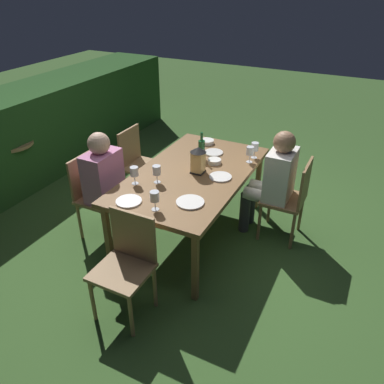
{
  "coord_description": "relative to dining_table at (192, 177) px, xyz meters",
  "views": [
    {
      "loc": [
        -2.95,
        -1.47,
        2.44
      ],
      "look_at": [
        0.0,
        0.0,
        0.51
      ],
      "focal_mm": 35.76,
      "sensor_mm": 36.0,
      "label": 1
    }
  ],
  "objects": [
    {
      "name": "chair_side_right_a",
      "position": [
        -0.4,
        0.9,
        -0.2
      ],
      "size": [
        0.42,
        0.4,
        0.87
      ],
      "color": "#937047",
      "rests_on": "ground"
    },
    {
      "name": "plate_c",
      "position": [
        0.03,
        -0.29,
        0.06
      ],
      "size": [
        0.21,
        0.21,
        0.01
      ],
      "primitive_type": "cylinder",
      "color": "white",
      "rests_on": "dining_table"
    },
    {
      "name": "wine_glass_c",
      "position": [
        0.59,
        -0.43,
        0.17
      ],
      "size": [
        0.08,
        0.08,
        0.17
      ],
      "color": "silver",
      "rests_on": "dining_table"
    },
    {
      "name": "bowl_bread",
      "position": [
        0.72,
        0.17,
        0.07
      ],
      "size": [
        0.16,
        0.16,
        0.04
      ],
      "color": "silver",
      "rests_on": "dining_table"
    },
    {
      "name": "plate_a",
      "position": [
        -0.73,
        0.24,
        0.06
      ],
      "size": [
        0.22,
        0.22,
        0.01
      ],
      "primitive_type": "cylinder",
      "color": "white",
      "rests_on": "dining_table"
    },
    {
      "name": "ground_plane",
      "position": [
        0.0,
        0.0,
        -0.68
      ],
      "size": [
        16.0,
        16.0,
        0.0
      ],
      "primitive_type": "plane",
      "color": "#385B28"
    },
    {
      "name": "person_in_pink",
      "position": [
        -0.4,
        0.7,
        -0.04
      ],
      "size": [
        0.38,
        0.47,
        1.15
      ],
      "color": "#C675A3",
      "rests_on": "ground"
    },
    {
      "name": "ice_bucket",
      "position": [
        -0.14,
        2.34,
        0.08
      ],
      "size": [
        0.26,
        0.26,
        0.34
      ],
      "color": "#B2B7BF",
      "rests_on": "side_table"
    },
    {
      "name": "bowl_olives",
      "position": [
        0.29,
        -0.11,
        0.07
      ],
      "size": [
        0.14,
        0.14,
        0.04
      ],
      "color": "silver",
      "rests_on": "dining_table"
    },
    {
      "name": "person_in_cream",
      "position": [
        0.4,
        -0.7,
        -0.04
      ],
      "size": [
        0.38,
        0.47,
        1.15
      ],
      "color": "white",
      "rests_on": "ground"
    },
    {
      "name": "wine_glass_a",
      "position": [
        -0.43,
        0.37,
        0.17
      ],
      "size": [
        0.08,
        0.08,
        0.17
      ],
      "color": "silver",
      "rests_on": "dining_table"
    },
    {
      "name": "dining_table",
      "position": [
        0.0,
        0.0,
        0.0
      ],
      "size": [
        1.78,
        1.01,
        0.73
      ],
      "color": "brown",
      "rests_on": "ground"
    },
    {
      "name": "green_bottle_on_table",
      "position": [
        0.33,
        0.05,
        0.16
      ],
      "size": [
        0.07,
        0.07,
        0.29
      ],
      "color": "#1E5B2D",
      "rests_on": "dining_table"
    },
    {
      "name": "plate_d",
      "position": [
        0.51,
        -0.01,
        0.06
      ],
      "size": [
        0.2,
        0.2,
        0.01
      ],
      "primitive_type": "cylinder",
      "color": "silver",
      "rests_on": "dining_table"
    },
    {
      "name": "wine_glass_d",
      "position": [
        -0.73,
        -0.03,
        0.17
      ],
      "size": [
        0.08,
        0.08,
        0.17
      ],
      "color": "silver",
      "rests_on": "dining_table"
    },
    {
      "name": "hedge_backdrop",
      "position": [
        0.0,
        2.58,
        -0.12
      ],
      "size": [
        5.98,
        0.86,
        1.13
      ],
      "primitive_type": "cube",
      "color": "#234C1E",
      "rests_on": "ground"
    },
    {
      "name": "plate_b",
      "position": [
        -0.51,
        -0.24,
        0.06
      ],
      "size": [
        0.24,
        0.24,
        0.01
      ],
      "primitive_type": "cylinder",
      "color": "white",
      "rests_on": "dining_table"
    },
    {
      "name": "side_table",
      "position": [
        -0.14,
        2.34,
        -0.24
      ],
      "size": [
        0.52,
        0.52,
        0.66
      ],
      "color": "#9E7A51",
      "rests_on": "ground"
    },
    {
      "name": "wine_glass_b",
      "position": [
        -0.32,
        0.2,
        0.17
      ],
      "size": [
        0.08,
        0.08,
        0.17
      ],
      "color": "silver",
      "rests_on": "dining_table"
    },
    {
      "name": "chair_side_right_b",
      "position": [
        0.4,
        0.9,
        -0.2
      ],
      "size": [
        0.42,
        0.4,
        0.87
      ],
      "color": "#937047",
      "rests_on": "ground"
    },
    {
      "name": "wine_glass_e",
      "position": [
        0.47,
        -0.42,
        0.17
      ],
      "size": [
        0.08,
        0.08,
        0.17
      ],
      "color": "silver",
      "rests_on": "dining_table"
    },
    {
      "name": "lantern_centerpiece",
      "position": [
        0.03,
        -0.05,
        0.2
      ],
      "size": [
        0.15,
        0.15,
        0.27
      ],
      "color": "black",
      "rests_on": "dining_table"
    },
    {
      "name": "chair_head_near",
      "position": [
        -1.14,
        0.0,
        -0.2
      ],
      "size": [
        0.4,
        0.42,
        0.87
      ],
      "color": "#937047",
      "rests_on": "ground"
    },
    {
      "name": "chair_side_left_b",
      "position": [
        0.4,
        -0.9,
        -0.2
      ],
      "size": [
        0.42,
        0.4,
        0.87
      ],
      "color": "#937047",
      "rests_on": "ground"
    }
  ]
}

